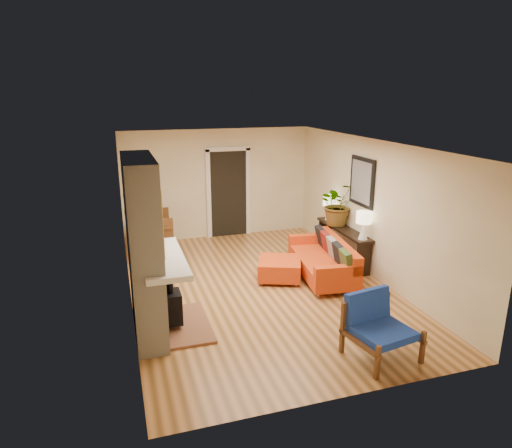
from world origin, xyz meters
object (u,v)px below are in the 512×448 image
object	(u,v)px
blue_chair	(377,323)
console_table	(343,235)
dining_table	(157,228)
houseplant	(338,204)
lamp_near	(364,222)
sofa	(326,259)
lamp_far	(330,205)
ottoman	(280,268)

from	to	relation	value
blue_chair	console_table	xyz separation A→B (m)	(1.24, 3.28, 0.12)
dining_table	houseplant	xyz separation A→B (m)	(3.63, -1.19, 0.55)
lamp_near	houseplant	world-z (taller)	houseplant
blue_chair	houseplant	world-z (taller)	houseplant
sofa	dining_table	distance (m)	3.62
sofa	console_table	world-z (taller)	sofa
blue_chair	houseplant	distance (m)	3.83
sofa	houseplant	xyz separation A→B (m)	(0.68, 0.89, 0.84)
sofa	lamp_far	world-z (taller)	lamp_far
console_table	lamp_near	xyz separation A→B (m)	(0.00, -0.76, 0.49)
lamp_near	sofa	bearing A→B (deg)	169.32
console_table	lamp_far	xyz separation A→B (m)	(0.00, 0.68, 0.49)
sofa	houseplant	world-z (taller)	houseplant
ottoman	lamp_far	bearing A→B (deg)	36.78
blue_chair	lamp_far	distance (m)	4.20
houseplant	console_table	bearing A→B (deg)	-87.86
ottoman	console_table	world-z (taller)	console_table
blue_chair	lamp_far	world-z (taller)	lamp_far
lamp_far	houseplant	bearing A→B (deg)	-91.38
houseplant	lamp_far	bearing A→B (deg)	88.62
console_table	houseplant	world-z (taller)	houseplant
blue_chair	console_table	bearing A→B (deg)	69.39
ottoman	lamp_near	world-z (taller)	lamp_near
blue_chair	sofa	bearing A→B (deg)	78.45
sofa	console_table	xyz separation A→B (m)	(0.69, 0.63, 0.24)
ottoman	dining_table	bearing A→B (deg)	136.32
ottoman	lamp_near	size ratio (longest dim) A/B	1.87
console_table	sofa	bearing A→B (deg)	-137.88
lamp_near	houseplant	bearing A→B (deg)	90.56
blue_chair	houseplant	size ratio (longest dim) A/B	1.03
dining_table	blue_chair	bearing A→B (deg)	-63.08
dining_table	lamp_far	xyz separation A→B (m)	(3.64, -0.77, 0.43)
ottoman	blue_chair	distance (m)	2.81
ottoman	console_table	distance (m)	1.70
lamp_far	sofa	bearing A→B (deg)	-117.88
dining_table	houseplant	distance (m)	3.86
lamp_far	blue_chair	bearing A→B (deg)	-107.30
ottoman	lamp_far	xyz separation A→B (m)	(1.59, 1.19, 0.84)
console_table	lamp_far	distance (m)	0.84
lamp_near	houseplant	distance (m)	1.03
dining_table	lamp_far	bearing A→B (deg)	-12.00
sofa	dining_table	world-z (taller)	dining_table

